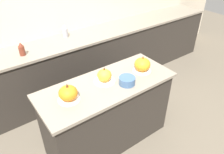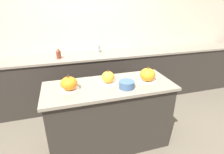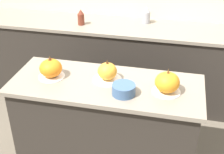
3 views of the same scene
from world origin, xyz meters
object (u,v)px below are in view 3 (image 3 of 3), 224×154
Objects in this scene: pumpkin_cake_left at (51,69)px; pumpkin_cake_right at (167,83)px; bottle_tall at (146,15)px; pumpkin_cake_center at (108,72)px; bottle_short at (81,17)px; mixing_bowl at (124,89)px.

pumpkin_cake_right is (0.95, -0.02, 0.00)m from pumpkin_cake_left.
bottle_tall is (0.61, 1.32, 0.06)m from pumpkin_cake_left.
pumpkin_cake_left is 1.00× the size of pumpkin_cake_right.
pumpkin_cake_left is 0.47m from pumpkin_cake_center.
pumpkin_cake_center is 1.34× the size of bottle_short.
pumpkin_cake_right is (0.48, -0.08, 0.01)m from pumpkin_cake_center.
pumpkin_cake_center is at bearing 7.18° from pumpkin_cake_left.
pumpkin_cake_left is 0.95m from pumpkin_cake_right.
bottle_short is at bearing -163.28° from bottle_tall.
bottle_short is (-0.09, 1.11, 0.06)m from pumpkin_cake_left.
pumpkin_cake_center is 1.25× the size of bottle_tall.
bottle_short reaches higher than pumpkin_cake_right.
mixing_bowl is at bearing -89.19° from bottle_tall.
pumpkin_cake_right reaches higher than pumpkin_cake_center.
pumpkin_cake_right is 1.22× the size of mixing_bowl.
bottle_short is (-0.71, -0.21, -0.01)m from bottle_tall.
bottle_short is (-1.04, 1.13, 0.05)m from pumpkin_cake_right.
pumpkin_cake_right is 1.38m from bottle_tall.
pumpkin_cake_center reaches higher than mixing_bowl.
bottle_tall is 1.06× the size of mixing_bowl.
bottle_short is (-0.56, 1.05, 0.06)m from pumpkin_cake_center.
bottle_short is 1.43m from mixing_bowl.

